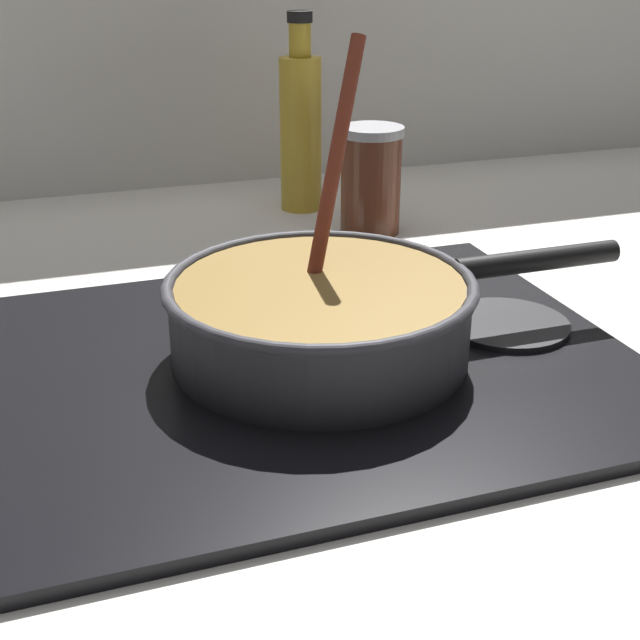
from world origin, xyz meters
TOP-DOWN VIEW (x-y plane):
  - ground at (0.00, 0.00)m, footprint 2.40×1.60m
  - backsplash_wall at (0.00, 0.79)m, footprint 2.40×0.02m
  - hob_plate at (-0.04, 0.11)m, footprint 0.56×0.48m
  - burner_ring at (-0.04, 0.11)m, footprint 0.18×0.18m
  - spare_burner at (0.16, 0.11)m, footprint 0.12×0.12m
  - cooking_pan at (-0.04, 0.11)m, footprint 0.45×0.28m
  - condiment_jar at (0.15, 0.47)m, footprint 0.08×0.08m
  - oil_bottle at (0.10, 0.60)m, footprint 0.06×0.06m

SIDE VIEW (x-z plane):
  - ground at x=0.00m, z-range -0.04..0.00m
  - hob_plate at x=-0.04m, z-range 0.00..0.01m
  - spare_burner at x=0.16m, z-range 0.01..0.02m
  - burner_ring at x=-0.04m, z-range 0.01..0.02m
  - cooking_pan at x=-0.04m, z-range -0.08..0.19m
  - condiment_jar at x=0.15m, z-range 0.00..0.14m
  - oil_bottle at x=0.10m, z-range -0.02..0.25m
  - backsplash_wall at x=0.00m, z-range 0.00..0.55m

